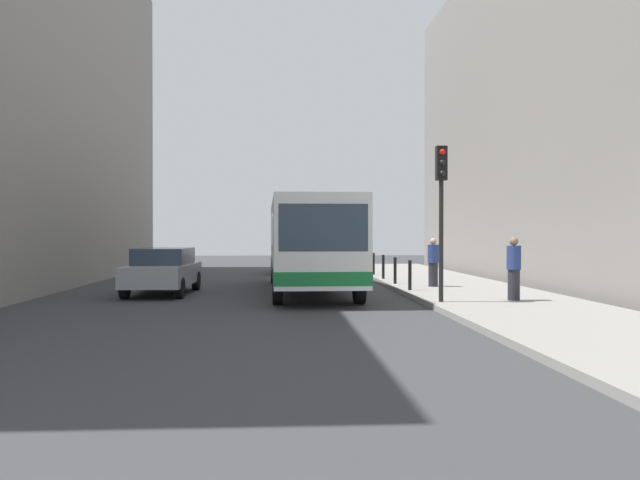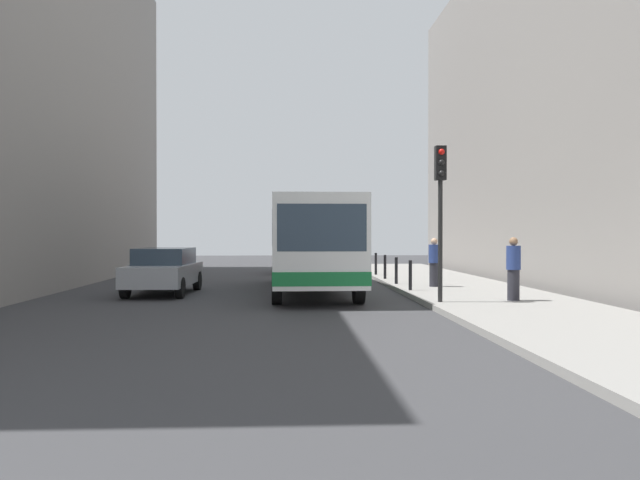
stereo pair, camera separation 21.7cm
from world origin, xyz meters
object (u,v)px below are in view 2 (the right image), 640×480
object	(u,v)px
traffic_light	(440,193)
bollard_near	(410,275)
car_behind_bus	(297,257)
pedestrian_near_signal	(513,269)
bollard_farthest	(376,264)
pedestrian_mid_sidewalk	(434,262)
bollard_far	(385,267)
car_beside_bus	(164,270)
bus	(310,240)
bollard_mid	(396,271)

from	to	relation	value
traffic_light	bollard_near	xyz separation A→B (m)	(-0.10, 3.64, -2.38)
car_behind_bus	pedestrian_near_signal	world-z (taller)	pedestrian_near_signal
bollard_farthest	pedestrian_near_signal	size ratio (longest dim) A/B	0.56
traffic_light	pedestrian_near_signal	world-z (taller)	traffic_light
car_behind_bus	pedestrian_mid_sidewalk	distance (m)	11.28
car_behind_bus	bollard_far	size ratio (longest dim) A/B	4.76
car_beside_bus	traffic_light	size ratio (longest dim) A/B	1.09
bus	bollard_near	world-z (taller)	bus
bollard_mid	bollard_farthest	size ratio (longest dim) A/B	1.00
car_beside_bus	bollard_near	world-z (taller)	car_beside_bus
car_beside_bus	bollard_farthest	world-z (taller)	car_beside_bus
traffic_light	pedestrian_near_signal	xyz separation A→B (m)	(2.04, 0.24, -2.01)
bollard_mid	pedestrian_mid_sidewalk	world-z (taller)	pedestrian_mid_sidewalk
pedestrian_mid_sidewalk	bollard_far	bearing A→B (deg)	178.05
bollard_far	pedestrian_near_signal	distance (m)	8.98
bollard_far	pedestrian_mid_sidewalk	distance (m)	4.11
bus	bollard_far	size ratio (longest dim) A/B	11.64
bollard_mid	pedestrian_near_signal	bearing A→B (deg)	-70.52
bollard_farthest	pedestrian_near_signal	bearing A→B (deg)	-79.33
car_behind_bus	bollard_farthest	xyz separation A→B (m)	(3.38, -3.75, -0.16)
car_beside_bus	bollard_mid	distance (m)	8.11
car_beside_bus	traffic_light	xyz separation A→B (m)	(7.98, -4.39, 2.22)
bus	bollard_near	bearing A→B (deg)	155.16
car_beside_bus	bollard_farthest	size ratio (longest dim) A/B	4.70
bollard_far	bollard_farthest	xyz separation A→B (m)	(0.00, 2.66, 0.00)
pedestrian_mid_sidewalk	pedestrian_near_signal	bearing A→B (deg)	-4.59
pedestrian_near_signal	bollard_mid	bearing A→B (deg)	14.96
car_beside_bus	pedestrian_near_signal	distance (m)	10.85
bollard_near	car_behind_bus	bearing A→B (deg)	106.07
bus	bollard_farthest	bearing A→B (deg)	-116.39
car_behind_bus	traffic_light	bearing A→B (deg)	107.18
bollard_near	pedestrian_mid_sidewalk	distance (m)	1.77
car_beside_bus	car_behind_bus	world-z (taller)	same
bollard_mid	bus	bearing A→B (deg)	-158.02
bollard_farthest	car_beside_bus	bearing A→B (deg)	-137.50
bollard_near	bollard_mid	xyz separation A→B (m)	(0.00, 2.66, 0.00)
bollard_farthest	pedestrian_near_signal	xyz separation A→B (m)	(2.14, -11.37, 0.37)
bus	car_behind_bus	size ratio (longest dim) A/B	2.44
bollard_mid	car_behind_bus	bearing A→B (deg)	110.44
bus	car_behind_bus	xyz separation A→B (m)	(-0.24, 10.33, -0.94)
car_beside_bus	traffic_light	world-z (taller)	traffic_light
bus	bollard_farthest	size ratio (longest dim) A/B	11.64
car_behind_bus	bollard_farthest	size ratio (longest dim) A/B	4.76
bus	bollard_mid	size ratio (longest dim) A/B	11.64
bollard_far	bollard_farthest	world-z (taller)	same
bollard_mid	bollard_farthest	xyz separation A→B (m)	(0.00, 5.32, 0.00)
pedestrian_near_signal	pedestrian_mid_sidewalk	bearing A→B (deg)	8.09
traffic_light	bollard_far	xyz separation A→B (m)	(-0.10, 8.95, -2.38)
bollard_mid	traffic_light	bearing A→B (deg)	-89.09
bus	bollard_mid	world-z (taller)	bus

